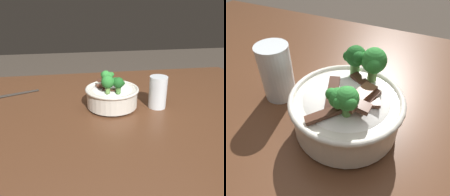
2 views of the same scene
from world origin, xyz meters
TOP-DOWN VIEW (x-y plane):
  - dining_table at (0.00, 0.00)m, footprint 1.51×1.01m
  - rice_bowl at (-0.05, -0.00)m, footprint 0.22×0.22m
  - drinking_glass at (0.14, -0.03)m, footprint 0.07×0.07m
  - chopsticks_pair at (-0.48, 0.20)m, footprint 0.23×0.10m

SIDE VIEW (x-z plane):
  - dining_table at x=0.00m, z-range 0.32..1.10m
  - chopsticks_pair at x=-0.48m, z-range 0.78..0.79m
  - drinking_glass at x=0.14m, z-range 0.77..0.90m
  - rice_bowl at x=-0.05m, z-range 0.76..0.92m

